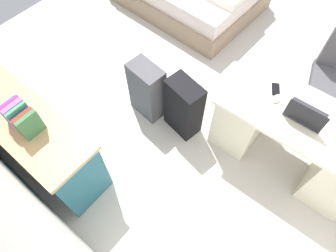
{
  "coord_description": "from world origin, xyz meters",
  "views": [
    {
      "loc": [
        -1.18,
        1.89,
        2.76
      ],
      "look_at": [
        -0.34,
        0.88,
        0.6
      ],
      "focal_mm": 31.62,
      "sensor_mm": 36.0,
      "label": 1
    }
  ],
  "objects": [
    {
      "name": "laptop",
      "position": [
        -1.19,
        0.18,
        0.78
      ],
      "size": [
        0.32,
        0.23,
        0.21
      ],
      "color": "#333338",
      "rests_on": "desk"
    },
    {
      "name": "office_chair",
      "position": [
        -1.23,
        -0.69,
        0.42
      ],
      "size": [
        0.58,
        0.58,
        0.94
      ],
      "color": "black",
      "rests_on": "ground_plane"
    },
    {
      "name": "ground_plane",
      "position": [
        0.0,
        0.0,
        0.0
      ],
      "size": [
        5.43,
        5.43,
        0.0
      ],
      "primitive_type": "plane",
      "color": "beige"
    },
    {
      "name": "suitcase_spare_grey",
      "position": [
        0.21,
        0.56,
        0.33
      ],
      "size": [
        0.38,
        0.26,
        0.67
      ],
      "primitive_type": "cube",
      "rotation": [
        0.0,
        0.0,
        -0.11
      ],
      "color": "#4C4C51",
      "rests_on": "ground_plane"
    },
    {
      "name": "cell_phone_by_mouse",
      "position": [
        -0.87,
        0.06,
        0.74
      ],
      "size": [
        0.13,
        0.15,
        0.01
      ],
      "primitive_type": "cube",
      "rotation": [
        0.0,
        0.0,
        0.53
      ],
      "color": "black",
      "rests_on": "desk"
    },
    {
      "name": "computer_mouse",
      "position": [
        -0.93,
        0.15,
        0.75
      ],
      "size": [
        0.06,
        0.1,
        0.03
      ],
      "primitive_type": "ellipsoid",
      "rotation": [
        0.0,
        0.0,
        0.03
      ],
      "color": "white",
      "rests_on": "desk"
    },
    {
      "name": "desk",
      "position": [
        -1.22,
        0.15,
        0.38
      ],
      "size": [
        1.46,
        0.71,
        0.73
      ],
      "color": "beige",
      "rests_on": "ground_plane"
    },
    {
      "name": "suitcase_black",
      "position": [
        -0.22,
        0.49,
        0.34
      ],
      "size": [
        0.39,
        0.28,
        0.67
      ],
      "primitive_type": "cube",
      "rotation": [
        0.0,
        0.0,
        -0.17
      ],
      "color": "black",
      "rests_on": "ground_plane"
    },
    {
      "name": "book_row",
      "position": [
        0.46,
        1.66,
        0.88
      ],
      "size": [
        0.28,
        0.17,
        0.23
      ],
      "color": "#3A6F44",
      "rests_on": "credenza"
    },
    {
      "name": "credenza",
      "position": [
        0.77,
        1.66,
        0.39
      ],
      "size": [
        1.8,
        0.48,
        0.77
      ],
      "color": "#235B6B",
      "rests_on": "ground_plane"
    }
  ]
}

